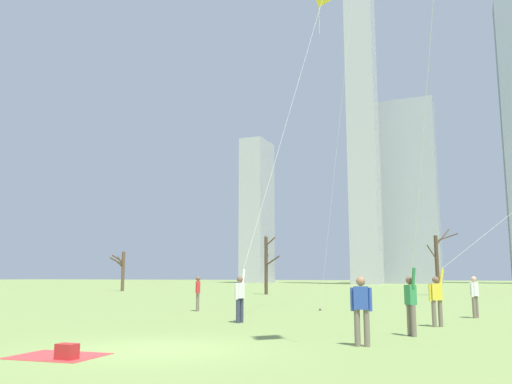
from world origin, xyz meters
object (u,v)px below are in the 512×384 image
object	(u,v)px
kite_flyer_midfield_left_yellow	(256,236)
kite_flyer_midfield_center_green	(423,141)
bystander_strolling_midfield	(361,307)
bare_tree_far_right_edge	(437,263)
bystander_far_off_by_trees	(198,292)
bare_tree_rightmost	(122,269)
picnic_spot	(63,353)
bare_tree_left_of_center	(267,263)
distant_kite_drifting_right_orange	(351,9)
bystander_watching_nearby	(475,295)

from	to	relation	value
kite_flyer_midfield_left_yellow	kite_flyer_midfield_center_green	size ratio (longest dim) A/B	0.81
bystander_strolling_midfield	bare_tree_far_right_edge	xyz separation A→B (m)	(-0.65, 35.88, 1.87)
kite_flyer_midfield_left_yellow	bystander_strolling_midfield	bearing A→B (deg)	-48.70
kite_flyer_midfield_center_green	bystander_far_off_by_trees	size ratio (longest dim) A/B	12.03
bare_tree_rightmost	picnic_spot	bearing A→B (deg)	-54.96
bystander_strolling_midfield	kite_flyer_midfield_left_yellow	bearing A→B (deg)	131.30
bystander_far_off_by_trees	picnic_spot	size ratio (longest dim) A/B	0.85
kite_flyer_midfield_left_yellow	bare_tree_left_of_center	distance (m)	28.62
distant_kite_drifting_right_orange	bare_tree_far_right_edge	xyz separation A→B (m)	(2.00, 23.17, -12.41)
kite_flyer_midfield_center_green	bystander_watching_nearby	distance (m)	10.24
kite_flyer_midfield_left_yellow	bare_tree_far_right_edge	distance (m)	30.46
bare_tree_rightmost	bystander_watching_nearby	bearing A→B (deg)	-36.10
bare_tree_rightmost	kite_flyer_midfield_left_yellow	bearing A→B (deg)	-47.08
bystander_far_off_by_trees	kite_flyer_midfield_left_yellow	bearing A→B (deg)	-41.20
bystander_watching_nearby	bare_tree_rightmost	distance (m)	44.80
bare_tree_rightmost	bare_tree_far_right_edge	bearing A→B (deg)	-1.30
bystander_far_off_by_trees	bare_tree_rightmost	size ratio (longest dim) A/B	0.38
kite_flyer_midfield_center_green	bare_tree_left_of_center	size ratio (longest dim) A/B	3.61
bystander_watching_nearby	picnic_spot	xyz separation A→B (m)	(-7.61, -14.34, -0.81)
kite_flyer_midfield_left_yellow	distant_kite_drifting_right_orange	distance (m)	14.15
kite_flyer_midfield_left_yellow	distant_kite_drifting_right_orange	xyz separation A→B (m)	(2.39, 6.97, 12.08)
bystander_strolling_midfield	distant_kite_drifting_right_orange	xyz separation A→B (m)	(-2.65, 12.71, 14.28)
bystander_watching_nearby	bare_tree_rightmost	xyz separation A→B (m)	(-36.18, 26.38, 1.48)
bystander_far_off_by_trees	distant_kite_drifting_right_orange	xyz separation A→B (m)	(7.08, 2.87, 14.28)
kite_flyer_midfield_center_green	bystander_strolling_midfield	size ratio (longest dim) A/B	12.03
bystander_strolling_midfield	bare_tree_left_of_center	world-z (taller)	bare_tree_left_of_center
picnic_spot	bystander_strolling_midfield	bearing A→B (deg)	38.13
bare_tree_rightmost	bystander_strolling_midfield	bearing A→B (deg)	-47.33
bystander_strolling_midfield	bare_tree_rightmost	world-z (taller)	bare_tree_rightmost
kite_flyer_midfield_left_yellow	bystander_far_off_by_trees	world-z (taller)	kite_flyer_midfield_left_yellow
bystander_strolling_midfield	picnic_spot	size ratio (longest dim) A/B	0.85
bare_tree_left_of_center	bare_tree_rightmost	xyz separation A→B (m)	(-18.71, 4.09, -0.38)
kite_flyer_midfield_left_yellow	bare_tree_far_right_edge	size ratio (longest dim) A/B	2.75
bystander_strolling_midfield	bare_tree_far_right_edge	world-z (taller)	bare_tree_far_right_edge
kite_flyer_midfield_center_green	bare_tree_far_right_edge	xyz separation A→B (m)	(-2.16, 34.97, -2.25)
bystander_watching_nearby	bare_tree_rightmost	world-z (taller)	bare_tree_rightmost
bystander_far_off_by_trees	bare_tree_left_of_center	bearing A→B (deg)	103.24
bare_tree_rightmost	bystander_far_off_by_trees	bearing A→B (deg)	-48.09
bystander_watching_nearby	bystander_strolling_midfield	xyz separation A→B (m)	(-2.40, -10.25, 0.00)
picnic_spot	distant_kite_drifting_right_orange	bearing A→B (deg)	81.34
distant_kite_drifting_right_orange	bare_tree_left_of_center	distance (m)	26.49
kite_flyer_midfield_left_yellow	bystander_far_off_by_trees	distance (m)	6.60
kite_flyer_midfield_left_yellow	bystander_far_off_by_trees	size ratio (longest dim) A/B	9.72
distant_kite_drifting_right_orange	bare_tree_rightmost	world-z (taller)	distant_kite_drifting_right_orange
bystander_strolling_midfield	bare_tree_left_of_center	distance (m)	35.91
bystander_strolling_midfield	kite_flyer_midfield_center_green	bearing A→B (deg)	31.28
bystander_far_off_by_trees	picnic_spot	xyz separation A→B (m)	(4.51, -13.94, -0.81)
distant_kite_drifting_right_orange	bare_tree_rightmost	distance (m)	41.29
bystander_watching_nearby	distant_kite_drifting_right_orange	world-z (taller)	distant_kite_drifting_right_orange
bystander_far_off_by_trees	bare_tree_rightmost	distance (m)	36.03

